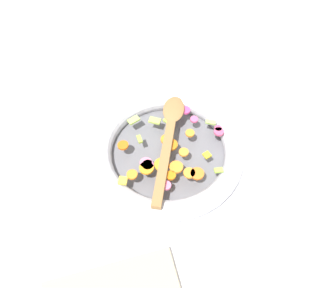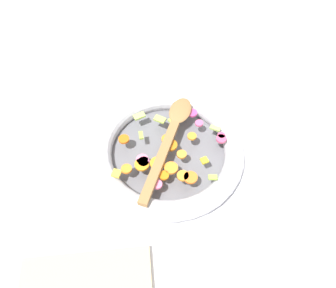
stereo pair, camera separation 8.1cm
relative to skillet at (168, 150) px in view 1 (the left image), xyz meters
The scene contains 4 objects.
ground_plane 0.02m from the skillet, ahead, with size 4.00×4.00×0.00m, color silver.
skillet is the anchor object (origin of this frame).
chopped_vegetables 0.04m from the skillet, 99.21° to the right, with size 0.29×0.24×0.01m.
wooden_spoon 0.05m from the skillet, 66.10° to the left, with size 0.17×0.32×0.01m.
Camera 1 is at (-0.13, -0.46, 0.71)m, focal length 35.00 mm.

